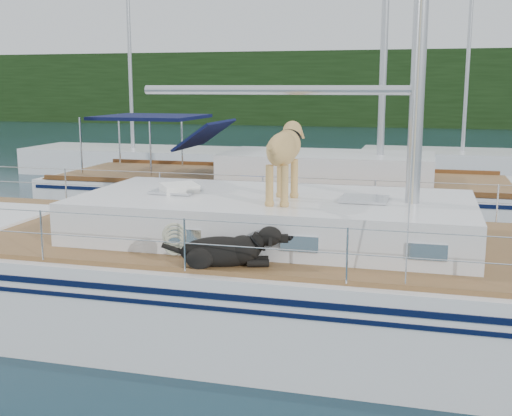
# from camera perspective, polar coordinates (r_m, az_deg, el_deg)

# --- Properties ---
(ground) EXTENTS (120.00, 120.00, 0.00)m
(ground) POSITION_cam_1_polar(r_m,az_deg,el_deg) (9.26, -3.36, -9.85)
(ground) COLOR black
(ground) RESTS_ON ground
(tree_line) EXTENTS (90.00, 3.00, 6.00)m
(tree_line) POSITION_cam_1_polar(r_m,az_deg,el_deg) (53.29, 12.18, 10.32)
(tree_line) COLOR black
(tree_line) RESTS_ON ground
(shore_bank) EXTENTS (92.00, 1.00, 1.20)m
(shore_bank) POSITION_cam_1_polar(r_m,az_deg,el_deg) (54.55, 12.15, 7.80)
(shore_bank) COLOR #595147
(shore_bank) RESTS_ON ground
(main_sailboat) EXTENTS (12.00, 3.80, 14.01)m
(main_sailboat) POSITION_cam_1_polar(r_m,az_deg,el_deg) (9.01, -2.82, -5.87)
(main_sailboat) COLOR white
(main_sailboat) RESTS_ON ground
(neighbor_sailboat) EXTENTS (11.00, 3.50, 13.30)m
(neighbor_sailboat) POSITION_cam_1_polar(r_m,az_deg,el_deg) (15.35, 2.28, 0.93)
(neighbor_sailboat) COLOR white
(neighbor_sailboat) RESTS_ON ground
(bg_boat_west) EXTENTS (8.00, 3.00, 11.65)m
(bg_boat_west) POSITION_cam_1_polar(r_m,az_deg,el_deg) (24.84, -10.83, 4.13)
(bg_boat_west) COLOR white
(bg_boat_west) RESTS_ON ground
(bg_boat_center) EXTENTS (7.20, 3.00, 11.65)m
(bg_boat_center) POSITION_cam_1_polar(r_m,az_deg,el_deg) (24.41, 17.82, 3.70)
(bg_boat_center) COLOR white
(bg_boat_center) RESTS_ON ground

